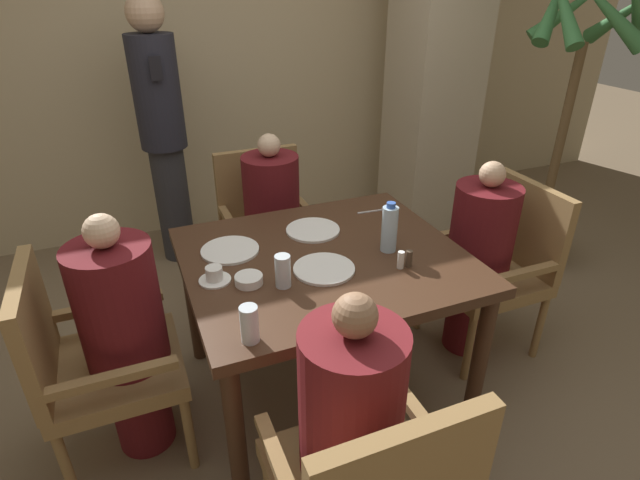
% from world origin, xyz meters
% --- Properties ---
extents(ground_plane, '(16.00, 16.00, 0.00)m').
position_xyz_m(ground_plane, '(0.00, 0.00, 0.00)').
color(ground_plane, '#7A664C').
extents(wall_back, '(8.00, 0.06, 2.80)m').
position_xyz_m(wall_back, '(0.00, 2.16, 1.40)').
color(wall_back, '#C6B289').
rests_on(wall_back, ground_plane).
extents(pillar_stone, '(0.55, 0.55, 2.70)m').
position_xyz_m(pillar_stone, '(1.53, 1.53, 1.35)').
color(pillar_stone, '#BCAD8E').
rests_on(pillar_stone, ground_plane).
extents(dining_table, '(1.21, 1.05, 0.76)m').
position_xyz_m(dining_table, '(0.00, 0.00, 0.67)').
color(dining_table, '#422819').
rests_on(dining_table, ground_plane).
extents(chair_left_side, '(0.52, 0.52, 0.92)m').
position_xyz_m(chair_left_side, '(-1.00, 0.00, 0.51)').
color(chair_left_side, olive).
rests_on(chair_left_side, ground_plane).
extents(diner_in_left_chair, '(0.32, 0.32, 1.11)m').
position_xyz_m(diner_in_left_chair, '(-0.86, 0.00, 0.57)').
color(diner_in_left_chair, '#5B1419').
rests_on(diner_in_left_chair, ground_plane).
extents(chair_far_side, '(0.52, 0.52, 0.92)m').
position_xyz_m(chair_far_side, '(0.00, 0.93, 0.51)').
color(chair_far_side, olive).
rests_on(chair_far_side, ground_plane).
extents(diner_in_far_chair, '(0.32, 0.32, 1.10)m').
position_xyz_m(diner_in_far_chair, '(-0.00, 0.78, 0.57)').
color(diner_in_far_chair, '#5B1419').
rests_on(diner_in_far_chair, ground_plane).
extents(chair_right_side, '(0.52, 0.52, 0.92)m').
position_xyz_m(chair_right_side, '(1.00, 0.00, 0.51)').
color(chair_right_side, olive).
rests_on(chair_right_side, ground_plane).
extents(diner_in_right_chair, '(0.32, 0.32, 1.08)m').
position_xyz_m(diner_in_right_chair, '(0.86, 0.00, 0.56)').
color(diner_in_right_chair, '#5B1419').
rests_on(diner_in_right_chair, ground_plane).
extents(diner_in_near_chair, '(0.32, 0.32, 1.11)m').
position_xyz_m(diner_in_near_chair, '(-0.24, -0.78, 0.57)').
color(diner_in_near_chair, maroon).
rests_on(diner_in_near_chair, ground_plane).
extents(standing_host, '(0.30, 0.34, 1.77)m').
position_xyz_m(standing_host, '(-0.47, 1.65, 0.95)').
color(standing_host, '#2D2D33').
rests_on(standing_host, ground_plane).
extents(potted_palm, '(0.74, 0.76, 2.00)m').
position_xyz_m(potted_palm, '(1.92, 0.59, 0.77)').
color(potted_palm, brown).
rests_on(potted_palm, ground_plane).
extents(plate_main_left, '(0.26, 0.26, 0.01)m').
position_xyz_m(plate_main_left, '(-0.05, -0.11, 0.77)').
color(plate_main_left, white).
rests_on(plate_main_left, dining_table).
extents(plate_main_right, '(0.26, 0.26, 0.01)m').
position_xyz_m(plate_main_right, '(0.04, 0.24, 0.77)').
color(plate_main_right, white).
rests_on(plate_main_right, dining_table).
extents(plate_dessert_center, '(0.26, 0.26, 0.01)m').
position_xyz_m(plate_dessert_center, '(-0.38, 0.19, 0.77)').
color(plate_dessert_center, white).
rests_on(plate_dessert_center, dining_table).
extents(teacup_with_saucer, '(0.13, 0.13, 0.06)m').
position_xyz_m(teacup_with_saucer, '(-0.49, -0.02, 0.79)').
color(teacup_with_saucer, white).
rests_on(teacup_with_saucer, dining_table).
extents(bowl_small, '(0.11, 0.11, 0.04)m').
position_xyz_m(bowl_small, '(-0.37, -0.10, 0.78)').
color(bowl_small, white).
rests_on(bowl_small, dining_table).
extents(water_bottle, '(0.07, 0.07, 0.23)m').
position_xyz_m(water_bottle, '(0.28, -0.06, 0.87)').
color(water_bottle, silver).
rests_on(water_bottle, dining_table).
extents(glass_tall_near, '(0.06, 0.06, 0.14)m').
position_xyz_m(glass_tall_near, '(-0.45, -0.44, 0.83)').
color(glass_tall_near, silver).
rests_on(glass_tall_near, dining_table).
extents(glass_tall_mid, '(0.06, 0.06, 0.14)m').
position_xyz_m(glass_tall_mid, '(-0.24, -0.16, 0.83)').
color(glass_tall_mid, silver).
rests_on(glass_tall_mid, dining_table).
extents(salt_shaker, '(0.03, 0.03, 0.08)m').
position_xyz_m(salt_shaker, '(0.25, -0.22, 0.80)').
color(salt_shaker, white).
rests_on(salt_shaker, dining_table).
extents(pepper_shaker, '(0.03, 0.03, 0.07)m').
position_xyz_m(pepper_shaker, '(0.29, -0.22, 0.80)').
color(pepper_shaker, '#4C3D2D').
rests_on(pepper_shaker, dining_table).
extents(fork_beside_plate, '(0.18, 0.03, 0.00)m').
position_xyz_m(fork_beside_plate, '(0.43, 0.33, 0.77)').
color(fork_beside_plate, silver).
rests_on(fork_beside_plate, dining_table).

